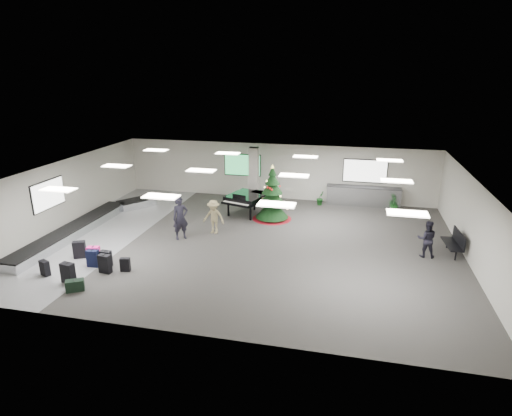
% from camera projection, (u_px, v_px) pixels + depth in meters
% --- Properties ---
extents(ground, '(18.00, 18.00, 0.00)m').
position_uv_depth(ground, '(247.00, 242.00, 18.81)').
color(ground, '#393834').
rests_on(ground, ground).
extents(room_envelope, '(18.02, 14.02, 3.21)m').
position_uv_depth(room_envelope, '(242.00, 187.00, 18.78)').
color(room_envelope, beige).
rests_on(room_envelope, ground).
extents(baggage_carousel, '(2.28, 9.71, 0.43)m').
position_uv_depth(baggage_carousel, '(87.00, 225.00, 20.33)').
color(baggage_carousel, silver).
rests_on(baggage_carousel, ground).
extents(service_counter, '(4.05, 0.65, 1.08)m').
position_uv_depth(service_counter, '(363.00, 196.00, 23.74)').
color(service_counter, silver).
rests_on(service_counter, ground).
extents(suitcase_0, '(0.51, 0.34, 0.77)m').
position_uv_depth(suitcase_0, '(68.00, 273.00, 15.19)').
color(suitcase_0, black).
rests_on(suitcase_0, ground).
extents(suitcase_1, '(0.49, 0.31, 0.73)m').
position_uv_depth(suitcase_1, '(105.00, 264.00, 15.93)').
color(suitcase_1, black).
rests_on(suitcase_1, ground).
extents(pink_suitcase, '(0.51, 0.35, 0.74)m').
position_uv_depth(pink_suitcase, '(94.00, 255.00, 16.63)').
color(pink_suitcase, '#F5208A').
rests_on(pink_suitcase, ground).
extents(suitcase_3, '(0.43, 0.26, 0.65)m').
position_uv_depth(suitcase_3, '(106.00, 259.00, 16.46)').
color(suitcase_3, black).
rests_on(suitcase_3, ground).
extents(navy_suitcase, '(0.46, 0.30, 0.69)m').
position_uv_depth(navy_suitcase, '(93.00, 258.00, 16.43)').
color(navy_suitcase, black).
rests_on(navy_suitcase, ground).
extents(suitcase_5, '(0.44, 0.35, 0.60)m').
position_uv_depth(suitcase_5, '(45.00, 268.00, 15.73)').
color(suitcase_5, black).
rests_on(suitcase_5, ground).
extents(green_duffel, '(0.66, 0.56, 0.42)m').
position_uv_depth(green_duffel, '(75.00, 285.00, 14.67)').
color(green_duffel, black).
rests_on(green_duffel, ground).
extents(suitcase_7, '(0.39, 0.26, 0.54)m').
position_uv_depth(suitcase_7, '(125.00, 264.00, 16.09)').
color(suitcase_7, black).
rests_on(suitcase_7, ground).
extents(suitcase_8, '(0.55, 0.45, 0.72)m').
position_uv_depth(suitcase_8, '(79.00, 250.00, 17.19)').
color(suitcase_8, black).
rests_on(suitcase_8, ground).
extents(christmas_tree, '(1.98, 1.98, 2.83)m').
position_uv_depth(christmas_tree, '(272.00, 201.00, 21.47)').
color(christmas_tree, maroon).
rests_on(christmas_tree, ground).
extents(grand_piano, '(2.22, 2.57, 1.25)m').
position_uv_depth(grand_piano, '(246.00, 198.00, 22.18)').
color(grand_piano, black).
rests_on(grand_piano, ground).
extents(bench, '(0.65, 1.60, 0.99)m').
position_uv_depth(bench, '(455.00, 242.00, 17.45)').
color(bench, black).
rests_on(bench, ground).
extents(traveler_a, '(0.84, 0.82, 1.95)m').
position_uv_depth(traveler_a, '(180.00, 218.00, 18.93)').
color(traveler_a, black).
rests_on(traveler_a, ground).
extents(traveler_b, '(1.08, 0.68, 1.59)m').
position_uv_depth(traveler_b, '(214.00, 217.00, 19.65)').
color(traveler_b, '#998A5E').
rests_on(traveler_b, ground).
extents(traveler_bench, '(0.76, 0.60, 1.54)m').
position_uv_depth(traveler_bench, '(427.00, 239.00, 17.17)').
color(traveler_bench, black).
rests_on(traveler_bench, ground).
extents(potted_plant_left, '(0.54, 0.57, 0.81)m').
position_uv_depth(potted_plant_left, '(320.00, 198.00, 23.88)').
color(potted_plant_left, '#164617').
rests_on(potted_plant_left, ground).
extents(potted_plant_right, '(0.59, 0.59, 0.78)m').
position_uv_depth(potted_plant_right, '(394.00, 204.00, 22.84)').
color(potted_plant_right, '#164617').
rests_on(potted_plant_right, ground).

